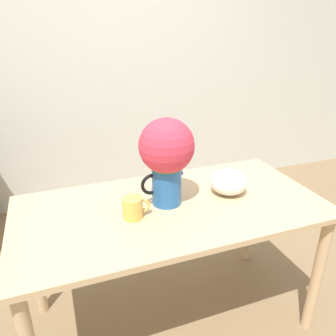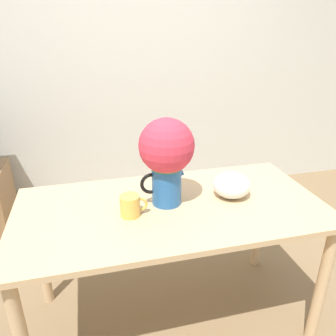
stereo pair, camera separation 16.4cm
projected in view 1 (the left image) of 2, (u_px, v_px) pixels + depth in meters
The scene contains 6 objects.
ground_plane at pixel (189, 326), 1.95m from camera, with size 12.00×12.00×0.00m, color #7F6647.
wall_back at pixel (113, 66), 2.97m from camera, with size 8.00×0.05×2.60m.
table at pixel (172, 222), 1.73m from camera, with size 1.58×0.78×0.79m.
flower_vase at pixel (167, 154), 1.61m from camera, with size 0.28×0.28×0.45m.
coffee_mug at pixel (133, 208), 1.56m from camera, with size 0.14×0.10×0.11m.
white_bowl at pixel (229, 182), 1.79m from camera, with size 0.20×0.20×0.13m.
Camera 1 is at (-0.60, -1.28, 1.64)m, focal length 35.00 mm.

